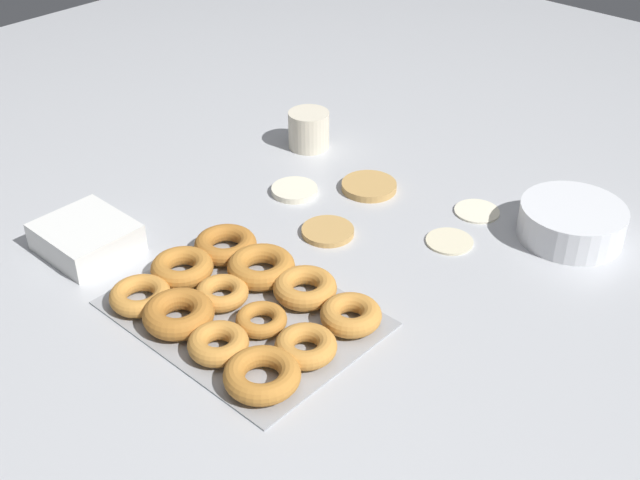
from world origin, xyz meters
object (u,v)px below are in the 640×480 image
object	(u,v)px
pancake_4	(329,231)
container_stack	(86,237)
pancake_2	(477,210)
batter_bowl	(572,222)
pancake_3	(294,190)
paper_cup	(309,130)
donut_tray	(241,303)
pancake_0	(450,240)
pancake_1	(369,186)

from	to	relation	value
pancake_4	container_stack	bearing A→B (deg)	-130.48
pancake_2	batter_bowl	world-z (taller)	batter_bowl
pancake_2	pancake_3	distance (m)	0.36
batter_bowl	paper_cup	bearing A→B (deg)	-174.14
pancake_2	paper_cup	world-z (taller)	paper_cup
donut_tray	batter_bowl	bearing A→B (deg)	63.08
pancake_2	pancake_3	xyz separation A→B (m)	(-0.31, -0.18, 0.00)
pancake_0	batter_bowl	xyz separation A→B (m)	(0.15, 0.16, 0.03)
pancake_2	batter_bowl	xyz separation A→B (m)	(0.17, 0.04, 0.03)
donut_tray	pancake_0	bearing A→B (deg)	71.41
pancake_4	donut_tray	world-z (taller)	donut_tray
pancake_2	donut_tray	distance (m)	0.52
pancake_3	batter_bowl	size ratio (longest dim) A/B	0.48
container_stack	paper_cup	xyz separation A→B (m)	(0.02, 0.55, 0.01)
donut_tray	paper_cup	bearing A→B (deg)	122.45
pancake_4	batter_bowl	world-z (taller)	batter_bowl
pancake_0	pancake_4	xyz separation A→B (m)	(-0.18, -0.12, 0.00)
pancake_0	pancake_3	xyz separation A→B (m)	(-0.33, -0.06, 0.00)
pancake_3	batter_bowl	bearing A→B (deg)	25.28
pancake_2	donut_tray	bearing A→B (deg)	-102.23
pancake_3	donut_tray	distance (m)	0.38
pancake_1	paper_cup	distance (m)	0.22
pancake_0	batter_bowl	world-z (taller)	batter_bowl
pancake_1	batter_bowl	size ratio (longest dim) A/B	0.58
pancake_1	pancake_3	bearing A→B (deg)	-132.29
paper_cup	pancake_2	bearing A→B (deg)	2.46
pancake_0	container_stack	bearing A→B (deg)	-135.51
pancake_0	donut_tray	world-z (taller)	donut_tray
pancake_2	container_stack	xyz separation A→B (m)	(-0.44, -0.57, 0.02)
batter_bowl	container_stack	bearing A→B (deg)	-134.75
container_stack	batter_bowl	bearing A→B (deg)	45.25
pancake_1	container_stack	world-z (taller)	container_stack
batter_bowl	paper_cup	world-z (taller)	paper_cup
pancake_2	donut_tray	xyz separation A→B (m)	(-0.11, -0.51, 0.01)
pancake_3	container_stack	xyz separation A→B (m)	(-0.13, -0.39, 0.02)
pancake_3	batter_bowl	distance (m)	0.53
pancake_3	paper_cup	size ratio (longest dim) A/B	1.03
pancake_3	pancake_2	bearing A→B (deg)	30.73
batter_bowl	pancake_3	bearing A→B (deg)	-154.72
pancake_2	pancake_3	size ratio (longest dim) A/B	0.94
container_stack	paper_cup	distance (m)	0.55
pancake_1	pancake_4	xyz separation A→B (m)	(0.05, -0.17, -0.00)
pancake_0	pancake_1	distance (m)	0.23
donut_tray	pancake_3	bearing A→B (deg)	121.12
donut_tray	paper_cup	distance (m)	0.58
pancake_1	pancake_3	size ratio (longest dim) A/B	1.20
pancake_0	pancake_3	distance (m)	0.33
pancake_2	pancake_4	world-z (taller)	pancake_4
pancake_0	batter_bowl	bearing A→B (deg)	47.45
paper_cup	pancake_0	bearing A→B (deg)	-12.95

